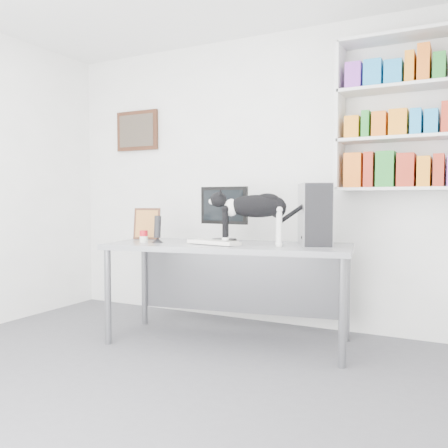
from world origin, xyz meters
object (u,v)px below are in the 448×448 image
at_px(keyboard, 214,242).
at_px(speaker, 158,229).
at_px(leaning_print, 147,223).
at_px(monitor, 224,213).
at_px(pc_tower, 314,214).
at_px(soup_can, 144,236).
at_px(desk, 229,293).
at_px(bookshelf, 403,113).
at_px(cat, 254,219).

height_order(keyboard, speaker, speaker).
height_order(speaker, leaning_print, leaning_print).
bearing_deg(speaker, leaning_print, 124.62).
bearing_deg(monitor, pc_tower, 4.18).
bearing_deg(speaker, pc_tower, 2.94).
distance_m(pc_tower, soup_can, 1.41).
bearing_deg(keyboard, desk, 66.24).
distance_m(bookshelf, pc_tower, 1.08).
bearing_deg(cat, speaker, 165.82).
bearing_deg(cat, keyboard, 165.66).
bearing_deg(bookshelf, pc_tower, -146.04).
bearing_deg(desk, soup_can, -173.24).
bearing_deg(pc_tower, cat, -168.24).
relative_size(desk, pc_tower, 4.02).
distance_m(desk, monitor, 0.69).
relative_size(bookshelf, soup_can, 12.57).
relative_size(bookshelf, pc_tower, 2.57).
distance_m(leaning_print, soup_can, 0.31).
distance_m(bookshelf, desk, 2.00).
bearing_deg(bookshelf, leaning_print, -164.69).
bearing_deg(speaker, bookshelf, 8.57).
bearing_deg(leaning_print, soup_can, -80.52).
relative_size(desk, monitor, 4.08).
bearing_deg(desk, bookshelf, 16.59).
bearing_deg(pc_tower, leaning_print, 162.86).
xyz_separation_m(bookshelf, pc_tower, (-0.59, -0.40, -0.80)).
height_order(monitor, pc_tower, pc_tower).
relative_size(keyboard, speaker, 1.84).
xyz_separation_m(desk, keyboard, (-0.07, -0.11, 0.42)).
distance_m(keyboard, leaning_print, 0.79).
bearing_deg(soup_can, speaker, 9.45).
bearing_deg(bookshelf, soup_can, -156.92).
relative_size(speaker, cat, 0.35).
bearing_deg(desk, speaker, -171.71).
distance_m(monitor, leaning_print, 0.72).
bearing_deg(soup_can, leaning_print, 120.87).
xyz_separation_m(pc_tower, leaning_print, (-1.48, -0.17, -0.10)).
height_order(desk, leaning_print, leaning_print).
bearing_deg(leaning_print, pc_tower, -14.92).
distance_m(keyboard, cat, 0.38).
height_order(desk, pc_tower, pc_tower).
distance_m(desk, cat, 0.66).
xyz_separation_m(soup_can, cat, (0.94, 0.14, 0.16)).
xyz_separation_m(desk, cat, (0.25, -0.06, 0.61)).
relative_size(keyboard, pc_tower, 0.88).
bearing_deg(soup_can, desk, 16.61).
distance_m(pc_tower, leaning_print, 1.50).
bearing_deg(leaning_print, monitor, -8.32).
bearing_deg(monitor, soup_can, -139.04).
xyz_separation_m(monitor, soup_can, (-0.54, -0.41, -0.19)).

